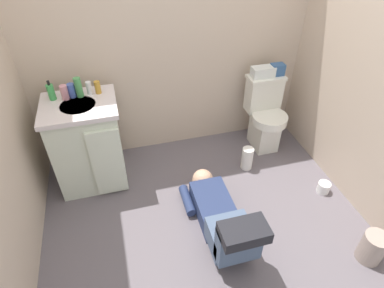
{
  "coord_description": "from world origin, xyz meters",
  "views": [
    {
      "loc": [
        -0.55,
        -1.68,
        2.17
      ],
      "look_at": [
        0.02,
        0.39,
        0.45
      ],
      "focal_mm": 30.09,
      "sensor_mm": 36.0,
      "label": 1
    }
  ],
  "objects_px": {
    "bottle_pink": "(64,92)",
    "toilet_paper_roll": "(324,187)",
    "bottle_green": "(79,87)",
    "faucet": "(76,90)",
    "vanity_cabinet": "(88,143)",
    "soap_dispenser": "(51,92)",
    "bottle_amber": "(98,87)",
    "paper_towel_roll": "(247,158)",
    "bottle_white": "(89,88)",
    "toiletry_bag": "(277,70)",
    "bottle_blue": "(72,91)",
    "toilet": "(265,115)",
    "tissue_box": "(263,72)",
    "trash_can": "(372,248)",
    "person_plumber": "(221,218)"
  },
  "relations": [
    {
      "from": "bottle_blue",
      "to": "bottle_white",
      "type": "distance_m",
      "value": 0.14
    },
    {
      "from": "vanity_cabinet",
      "to": "trash_can",
      "type": "relative_size",
      "value": 3.26
    },
    {
      "from": "person_plumber",
      "to": "trash_can",
      "type": "distance_m",
      "value": 1.11
    },
    {
      "from": "bottle_green",
      "to": "toilet_paper_roll",
      "type": "bearing_deg",
      "value": -23.21
    },
    {
      "from": "person_plumber",
      "to": "bottle_pink",
      "type": "bearing_deg",
      "value": 135.8
    },
    {
      "from": "vanity_cabinet",
      "to": "toilet_paper_roll",
      "type": "xyz_separation_m",
      "value": [
        1.97,
        -0.72,
        -0.37
      ]
    },
    {
      "from": "vanity_cabinet",
      "to": "bottle_white",
      "type": "relative_size",
      "value": 7.52
    },
    {
      "from": "bottle_blue",
      "to": "toiletry_bag",
      "type": "bearing_deg",
      "value": 1.36
    },
    {
      "from": "faucet",
      "to": "toiletry_bag",
      "type": "xyz_separation_m",
      "value": [
        1.84,
        0.02,
        -0.06
      ]
    },
    {
      "from": "bottle_green",
      "to": "paper_towel_roll",
      "type": "bearing_deg",
      "value": -14.26
    },
    {
      "from": "person_plumber",
      "to": "toilet_paper_roll",
      "type": "xyz_separation_m",
      "value": [
        1.04,
        0.17,
        -0.13
      ]
    },
    {
      "from": "paper_towel_roll",
      "to": "toilet",
      "type": "bearing_deg",
      "value": 46.8
    },
    {
      "from": "person_plumber",
      "to": "bottle_blue",
      "type": "distance_m",
      "value": 1.57
    },
    {
      "from": "bottle_blue",
      "to": "bottle_white",
      "type": "bearing_deg",
      "value": 5.91
    },
    {
      "from": "person_plumber",
      "to": "paper_towel_roll",
      "type": "height_order",
      "value": "person_plumber"
    },
    {
      "from": "soap_dispenser",
      "to": "toilet_paper_roll",
      "type": "bearing_deg",
      "value": -21.34
    },
    {
      "from": "vanity_cabinet",
      "to": "paper_towel_roll",
      "type": "bearing_deg",
      "value": -9.57
    },
    {
      "from": "toilet_paper_roll",
      "to": "vanity_cabinet",
      "type": "bearing_deg",
      "value": 159.94
    },
    {
      "from": "tissue_box",
      "to": "soap_dispenser",
      "type": "relative_size",
      "value": 1.33
    },
    {
      "from": "faucet",
      "to": "bottle_pink",
      "type": "distance_m",
      "value": 0.1
    },
    {
      "from": "person_plumber",
      "to": "bottle_white",
      "type": "bearing_deg",
      "value": 128.87
    },
    {
      "from": "bottle_amber",
      "to": "paper_towel_roll",
      "type": "distance_m",
      "value": 1.52
    },
    {
      "from": "tissue_box",
      "to": "toilet_paper_roll",
      "type": "distance_m",
      "value": 1.2
    },
    {
      "from": "faucet",
      "to": "bottle_amber",
      "type": "distance_m",
      "value": 0.17
    },
    {
      "from": "bottle_pink",
      "to": "toilet_paper_roll",
      "type": "height_order",
      "value": "bottle_pink"
    },
    {
      "from": "person_plumber",
      "to": "bottle_amber",
      "type": "distance_m",
      "value": 1.46
    },
    {
      "from": "trash_can",
      "to": "person_plumber",
      "type": "bearing_deg",
      "value": 152.8
    },
    {
      "from": "bottle_blue",
      "to": "trash_can",
      "type": "bearing_deg",
      "value": -37.96
    },
    {
      "from": "toilet_paper_roll",
      "to": "person_plumber",
      "type": "bearing_deg",
      "value": -170.65
    },
    {
      "from": "toilet",
      "to": "toilet_paper_roll",
      "type": "bearing_deg",
      "value": -72.82
    },
    {
      "from": "toilet",
      "to": "bottle_blue",
      "type": "height_order",
      "value": "bottle_blue"
    },
    {
      "from": "bottle_pink",
      "to": "faucet",
      "type": "bearing_deg",
      "value": 26.47
    },
    {
      "from": "person_plumber",
      "to": "bottle_green",
      "type": "height_order",
      "value": "bottle_green"
    },
    {
      "from": "tissue_box",
      "to": "bottle_amber",
      "type": "relative_size",
      "value": 2.07
    },
    {
      "from": "bottle_green",
      "to": "bottle_white",
      "type": "distance_m",
      "value": 0.09
    },
    {
      "from": "soap_dispenser",
      "to": "trash_can",
      "type": "distance_m",
      "value": 2.71
    },
    {
      "from": "bottle_green",
      "to": "bottle_pink",
      "type": "bearing_deg",
      "value": -172.55
    },
    {
      "from": "soap_dispenser",
      "to": "bottle_white",
      "type": "relative_size",
      "value": 1.52
    },
    {
      "from": "bottle_amber",
      "to": "trash_can",
      "type": "bearing_deg",
      "value": -41.22
    },
    {
      "from": "soap_dispenser",
      "to": "bottle_white",
      "type": "distance_m",
      "value": 0.29
    },
    {
      "from": "tissue_box",
      "to": "toilet",
      "type": "bearing_deg",
      "value": -63.57
    },
    {
      "from": "vanity_cabinet",
      "to": "toilet_paper_roll",
      "type": "relative_size",
      "value": 7.45
    },
    {
      "from": "bottle_blue",
      "to": "trash_can",
      "type": "height_order",
      "value": "bottle_blue"
    },
    {
      "from": "tissue_box",
      "to": "paper_towel_roll",
      "type": "relative_size",
      "value": 0.94
    },
    {
      "from": "toiletry_bag",
      "to": "paper_towel_roll",
      "type": "distance_m",
      "value": 0.9
    },
    {
      "from": "paper_towel_roll",
      "to": "toilet_paper_roll",
      "type": "bearing_deg",
      "value": -41.28
    },
    {
      "from": "bottle_amber",
      "to": "toilet_paper_roll",
      "type": "relative_size",
      "value": 0.97
    },
    {
      "from": "soap_dispenser",
      "to": "bottle_amber",
      "type": "xyz_separation_m",
      "value": [
        0.36,
        0.01,
        -0.01
      ]
    },
    {
      "from": "vanity_cabinet",
      "to": "tissue_box",
      "type": "relative_size",
      "value": 3.73
    },
    {
      "from": "soap_dispenser",
      "to": "toilet",
      "type": "bearing_deg",
      "value": -1.41
    }
  ]
}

